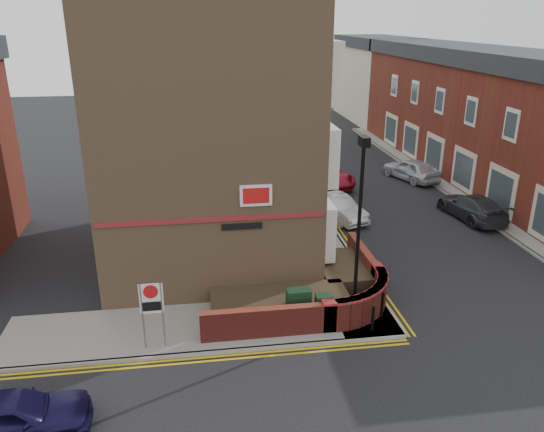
{
  "coord_description": "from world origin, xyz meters",
  "views": [
    {
      "loc": [
        -3.43,
        -13.95,
        9.8
      ],
      "look_at": [
        -0.8,
        4.0,
        2.95
      ],
      "focal_mm": 35.0,
      "sensor_mm": 36.0,
      "label": 1
    }
  ],
  "objects_px": {
    "lamppost": "(359,231)",
    "navy_hatchback": "(10,417)",
    "utility_cabinet_large": "(298,306)",
    "zone_sign": "(152,304)",
    "silver_car_near": "(338,208)"
  },
  "relations": [
    {
      "from": "utility_cabinet_large",
      "to": "navy_hatchback",
      "type": "distance_m",
      "value": 8.94
    },
    {
      "from": "utility_cabinet_large",
      "to": "silver_car_near",
      "type": "bearing_deg",
      "value": 67.74
    },
    {
      "from": "lamppost",
      "to": "silver_car_near",
      "type": "distance_m",
      "value": 10.2
    },
    {
      "from": "utility_cabinet_large",
      "to": "zone_sign",
      "type": "xyz_separation_m",
      "value": [
        -4.7,
        -0.8,
        0.92
      ]
    },
    {
      "from": "lamppost",
      "to": "utility_cabinet_large",
      "type": "bearing_deg",
      "value": 176.99
    },
    {
      "from": "lamppost",
      "to": "zone_sign",
      "type": "height_order",
      "value": "lamppost"
    },
    {
      "from": "lamppost",
      "to": "zone_sign",
      "type": "xyz_separation_m",
      "value": [
        -6.6,
        -0.7,
        -1.7
      ]
    },
    {
      "from": "utility_cabinet_large",
      "to": "navy_hatchback",
      "type": "bearing_deg",
      "value": -152.7
    },
    {
      "from": "lamppost",
      "to": "navy_hatchback",
      "type": "height_order",
      "value": "lamppost"
    },
    {
      "from": "lamppost",
      "to": "utility_cabinet_large",
      "type": "relative_size",
      "value": 5.25
    },
    {
      "from": "zone_sign",
      "to": "silver_car_near",
      "type": "distance_m",
      "value": 13.48
    },
    {
      "from": "silver_car_near",
      "to": "navy_hatchback",
      "type": "bearing_deg",
      "value": -152.76
    },
    {
      "from": "zone_sign",
      "to": "navy_hatchback",
      "type": "xyz_separation_m",
      "value": [
        -3.25,
        -3.3,
        -1.0
      ]
    },
    {
      "from": "zone_sign",
      "to": "navy_hatchback",
      "type": "distance_m",
      "value": 4.73
    },
    {
      "from": "lamppost",
      "to": "navy_hatchback",
      "type": "xyz_separation_m",
      "value": [
        -9.85,
        -4.0,
        -2.7
      ]
    }
  ]
}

